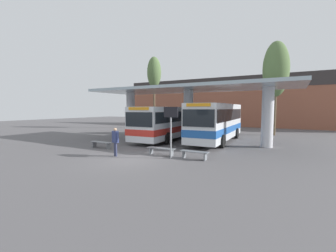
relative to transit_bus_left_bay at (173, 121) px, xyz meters
name	(u,v)px	position (x,y,z in m)	size (l,w,h in m)	color
ground_plane	(130,159)	(2.13, -9.19, -1.70)	(100.00, 100.00, 0.00)	#565456
townhouse_backdrop	(236,98)	(2.13, 17.12, 2.92)	(40.00, 0.58, 7.92)	brown
station_canopy	(188,96)	(2.13, -1.04, 2.31)	(17.91, 6.42, 4.75)	silver
transit_bus_left_bay	(173,121)	(0.00, 0.00, 0.00)	(3.15, 11.76, 3.04)	silver
transit_bus_center_bay	(217,121)	(4.40, 0.07, 0.13)	(3.07, 10.35, 3.29)	silver
waiting_bench_near_pillar	(161,150)	(3.16, -7.42, -1.35)	(1.86, 0.44, 0.46)	slate
waiting_bench_mid_platform	(101,143)	(-1.98, -7.42, -1.35)	(1.82, 0.44, 0.46)	slate
waiting_bench_far_platform	(194,153)	(5.41, -7.42, -1.36)	(1.66, 0.44, 0.46)	slate
info_sign_platform	(171,122)	(4.16, -7.98, 0.44)	(0.90, 0.09, 3.00)	gray
pedestrian_waiting	(115,139)	(0.91, -9.06, -0.64)	(0.62, 0.40, 1.73)	#333856
poplar_tree_behind_left	(154,73)	(-7.61, 8.49, 6.27)	(2.02, 2.02, 10.34)	brown
poplar_tree_behind_right	(276,70)	(8.44, 7.39, 5.28)	(2.65, 2.65, 9.97)	brown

